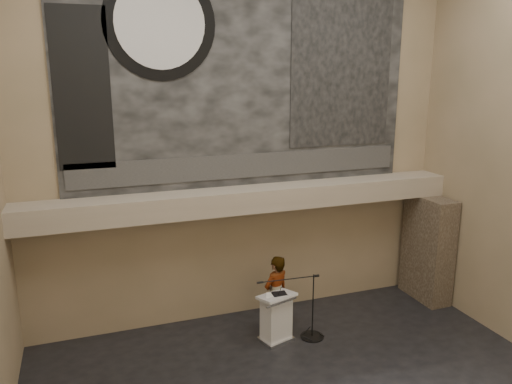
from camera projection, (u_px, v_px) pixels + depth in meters
name	position (u px, v px, depth m)	size (l,w,h in m)	color
wall_back	(244.00, 139.00, 11.31)	(10.00, 0.02, 8.50)	#807051
soffit	(250.00, 199.00, 11.25)	(10.00, 0.80, 0.50)	gray
sprinkler_left	(181.00, 218.00, 10.75)	(0.04, 0.04, 0.06)	#B2893D
sprinkler_right	(326.00, 204.00, 11.90)	(0.04, 0.04, 0.06)	#B2893D
banner	(244.00, 74.00, 10.94)	(8.00, 0.05, 5.00)	black
banner_text_strip	(245.00, 166.00, 11.39)	(7.76, 0.02, 0.55)	#2E2E2E
banner_clock_rim	(160.00, 23.00, 10.08)	(2.30, 2.30, 0.02)	black
banner_clock_face	(160.00, 23.00, 10.06)	(1.84, 1.84, 0.02)	silver
banner_building_print	(342.00, 69.00, 11.66)	(2.60, 0.02, 3.60)	black
banner_brick_print	(82.00, 90.00, 9.86)	(1.10, 0.02, 3.20)	black
stone_pier	(428.00, 248.00, 12.74)	(0.60, 1.40, 2.70)	#3E3226
lectern	(276.00, 318.00, 10.81)	(0.88, 0.73, 1.14)	silver
binder	(279.00, 294.00, 10.66)	(0.30, 0.24, 0.04)	black
papers	(271.00, 296.00, 10.62)	(0.21, 0.28, 0.01)	white
speaker_person	(276.00, 295.00, 11.09)	(0.66, 0.44, 1.82)	beige
mic_stand	(310.00, 328.00, 11.03)	(1.53, 0.52, 1.49)	black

